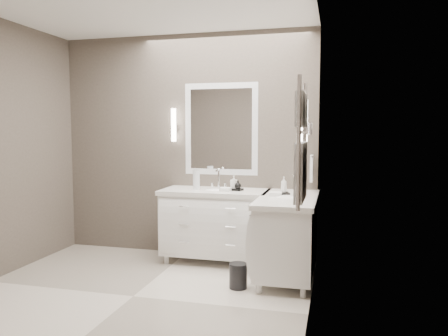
% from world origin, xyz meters
% --- Properties ---
extents(floor, '(3.20, 3.00, 0.01)m').
position_xyz_m(floor, '(0.00, 0.00, -0.01)').
color(floor, white).
rests_on(floor, ground).
extents(wall_back, '(3.20, 0.01, 2.70)m').
position_xyz_m(wall_back, '(0.00, 1.50, 1.35)').
color(wall_back, '#4E453E').
rests_on(wall_back, floor).
extents(wall_front, '(3.20, 0.01, 2.70)m').
position_xyz_m(wall_front, '(0.00, -1.50, 1.35)').
color(wall_front, '#4E453E').
rests_on(wall_front, floor).
extents(wall_right, '(0.01, 3.00, 2.70)m').
position_xyz_m(wall_right, '(1.60, 0.00, 1.35)').
color(wall_right, '#4E453E').
rests_on(wall_right, floor).
extents(vanity_back, '(1.24, 0.59, 0.97)m').
position_xyz_m(vanity_back, '(0.45, 1.23, 0.49)').
color(vanity_back, white).
rests_on(vanity_back, floor).
extents(vanity_right, '(0.59, 1.24, 0.97)m').
position_xyz_m(vanity_right, '(1.33, 0.90, 0.49)').
color(vanity_right, white).
rests_on(vanity_right, floor).
extents(mirror_back, '(0.90, 0.02, 1.10)m').
position_xyz_m(mirror_back, '(0.45, 1.49, 1.55)').
color(mirror_back, white).
rests_on(mirror_back, wall_back).
extents(mirror_right, '(0.02, 0.90, 1.10)m').
position_xyz_m(mirror_right, '(1.59, 0.80, 1.55)').
color(mirror_right, white).
rests_on(mirror_right, wall_right).
extents(sconce_back, '(0.06, 0.06, 0.40)m').
position_xyz_m(sconce_back, '(-0.13, 1.43, 1.59)').
color(sconce_back, white).
rests_on(sconce_back, wall_back).
extents(sconce_right, '(0.06, 0.06, 0.40)m').
position_xyz_m(sconce_right, '(1.53, 0.22, 1.59)').
color(sconce_right, white).
rests_on(sconce_right, wall_right).
extents(towel_bar_corner, '(0.03, 0.22, 0.30)m').
position_xyz_m(towel_bar_corner, '(1.54, 1.36, 1.12)').
color(towel_bar_corner, white).
rests_on(towel_bar_corner, wall_right).
extents(towel_ladder, '(0.06, 0.58, 0.90)m').
position_xyz_m(towel_ladder, '(1.55, -0.40, 1.39)').
color(towel_ladder, white).
rests_on(towel_ladder, wall_right).
extents(waste_bin, '(0.23, 0.23, 0.24)m').
position_xyz_m(waste_bin, '(0.90, 0.45, 0.12)').
color(waste_bin, black).
rests_on(waste_bin, floor).
extents(amenity_tray_back, '(0.17, 0.14, 0.02)m').
position_xyz_m(amenity_tray_back, '(0.69, 1.23, 0.86)').
color(amenity_tray_back, black).
rests_on(amenity_tray_back, vanity_back).
extents(amenity_tray_right, '(0.15, 0.17, 0.02)m').
position_xyz_m(amenity_tray_right, '(1.26, 1.05, 0.86)').
color(amenity_tray_right, black).
rests_on(amenity_tray_right, vanity_right).
extents(water_bottle, '(0.10, 0.10, 0.23)m').
position_xyz_m(water_bottle, '(0.23, 1.20, 0.96)').
color(water_bottle, silver).
rests_on(water_bottle, vanity_back).
extents(soap_bottle_a, '(0.07, 0.07, 0.15)m').
position_xyz_m(soap_bottle_a, '(0.66, 1.25, 0.94)').
color(soap_bottle_a, white).
rests_on(soap_bottle_a, amenity_tray_back).
extents(soap_bottle_b, '(0.08, 0.08, 0.10)m').
position_xyz_m(soap_bottle_b, '(0.72, 1.20, 0.92)').
color(soap_bottle_b, black).
rests_on(soap_bottle_b, amenity_tray_back).
extents(soap_bottle_c, '(0.08, 0.08, 0.17)m').
position_xyz_m(soap_bottle_c, '(1.26, 1.05, 0.96)').
color(soap_bottle_c, white).
rests_on(soap_bottle_c, amenity_tray_right).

